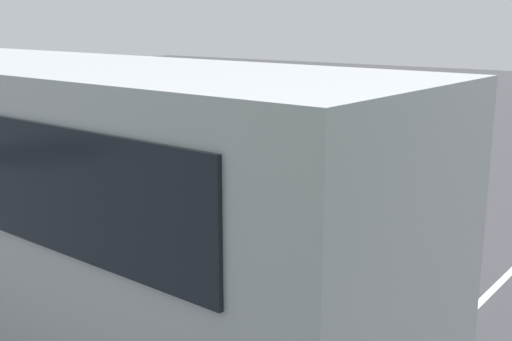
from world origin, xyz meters
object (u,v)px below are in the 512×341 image
spectator_far_left (292,214)px  stunt_motorcycle (257,157)px  tour_bus (50,202)px  spectator_centre (173,197)px  spectator_left (242,206)px  parked_motorcycle_silver (370,304)px  traffic_cone (345,208)px

spectator_far_left → stunt_motorcycle: spectator_far_left is taller
tour_bus → spectator_centre: size_ratio=5.10×
spectator_left → stunt_motorcycle: bearing=-56.0°
spectator_left → parked_motorcycle_silver: (-2.41, 0.70, -0.59)m
parked_motorcycle_silver → stunt_motorcycle: (5.50, -5.28, 0.13)m
traffic_cone → parked_motorcycle_silver: bearing=122.5°
spectator_centre → stunt_motorcycle: size_ratio=0.93×
spectator_centre → stunt_motorcycle: (1.98, -4.82, -0.46)m
spectator_far_left → spectator_centre: size_ratio=0.98×
spectator_far_left → traffic_cone: size_ratio=2.78×
parked_motorcycle_silver → stunt_motorcycle: size_ratio=1.07×
stunt_motorcycle → traffic_cone: size_ratio=3.06×
spectator_far_left → spectator_centre: spectator_centre is taller
stunt_motorcycle → parked_motorcycle_silver: bearing=136.2°
parked_motorcycle_silver → traffic_cone: (2.42, -3.80, -0.18)m
tour_bus → spectator_left: tour_bus is taller
tour_bus → traffic_cone: 6.00m
spectator_centre → parked_motorcycle_silver: bearing=172.5°
tour_bus → parked_motorcycle_silver: bearing=-147.1°
parked_motorcycle_silver → traffic_cone: size_ratio=3.26×
spectator_left → traffic_cone: spectator_left is taller
spectator_centre → tour_bus: bearing=99.8°
spectator_far_left → parked_motorcycle_silver: (-1.65, 0.86, -0.57)m
spectator_far_left → parked_motorcycle_silver: bearing=152.6°
stunt_motorcycle → traffic_cone: 3.43m
spectator_centre → traffic_cone: bearing=-108.2°
stunt_motorcycle → spectator_centre: bearing=112.4°
spectator_centre → parked_motorcycle_silver: 3.60m
spectator_far_left → stunt_motorcycle: 5.89m
spectator_left → spectator_far_left: bearing=-168.7°
tour_bus → traffic_cone: bearing=-96.6°
spectator_centre → stunt_motorcycle: bearing=-67.6°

